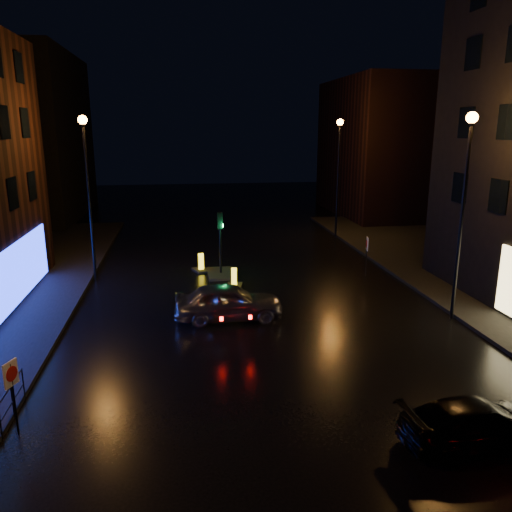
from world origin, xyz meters
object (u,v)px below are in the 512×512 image
object	(u,v)px
road_sign_left	(12,380)
road_sign_right	(367,247)
bollard_near	(234,283)
silver_hatchback	(229,302)
bollard_far	(201,267)
dark_sedan	(479,424)
traffic_signal	(221,266)

from	to	relation	value
road_sign_left	road_sign_right	xyz separation A→B (m)	(14.17, 12.28, 0.08)
bollard_near	road_sign_left	xyz separation A→B (m)	(-6.96, -11.50, 1.32)
road_sign_right	silver_hatchback	bearing A→B (deg)	46.35
bollard_far	road_sign_right	world-z (taller)	road_sign_right
silver_hatchback	road_sign_left	world-z (taller)	road_sign_left
dark_sedan	bollard_far	xyz separation A→B (m)	(-6.18, 16.93, -0.37)
traffic_signal	silver_hatchback	distance (m)	6.57
traffic_signal	bollard_far	distance (m)	1.40
traffic_signal	bollard_far	xyz separation A→B (m)	(-1.03, 0.91, -0.28)
road_sign_left	silver_hatchback	bearing A→B (deg)	70.97
bollard_far	bollard_near	bearing A→B (deg)	-83.59
silver_hatchback	bollard_far	world-z (taller)	silver_hatchback
traffic_signal	silver_hatchback	bearing A→B (deg)	-91.80
dark_sedan	road_sign_left	xyz separation A→B (m)	(-11.63, 2.26, 0.95)
silver_hatchback	dark_sedan	xyz separation A→B (m)	(5.36, -9.47, -0.18)
dark_sedan	road_sign_left	bearing A→B (deg)	75.99
dark_sedan	bollard_near	xyz separation A→B (m)	(-4.67, 13.76, -0.37)
bollard_far	dark_sedan	bearing A→B (deg)	-89.02
road_sign_left	road_sign_right	world-z (taller)	road_sign_right
bollard_near	bollard_far	size ratio (longest dim) A/B	0.94
traffic_signal	dark_sedan	xyz separation A→B (m)	(5.15, -16.03, 0.08)
dark_sedan	bollard_far	world-z (taller)	dark_sedan
silver_hatchback	bollard_far	bearing A→B (deg)	7.79
silver_hatchback	dark_sedan	distance (m)	10.88
road_sign_right	dark_sedan	bearing A→B (deg)	93.70
traffic_signal	bollard_far	world-z (taller)	traffic_signal
dark_sedan	bollard_near	world-z (taller)	dark_sedan
bollard_near	road_sign_right	size ratio (longest dim) A/B	0.58
dark_sedan	road_sign_left	world-z (taller)	road_sign_left
bollard_near	road_sign_left	world-z (taller)	road_sign_left
bollard_near	road_sign_right	xyz separation A→B (m)	(7.21, 0.78, 1.40)
bollard_near	road_sign_left	bearing A→B (deg)	-109.49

